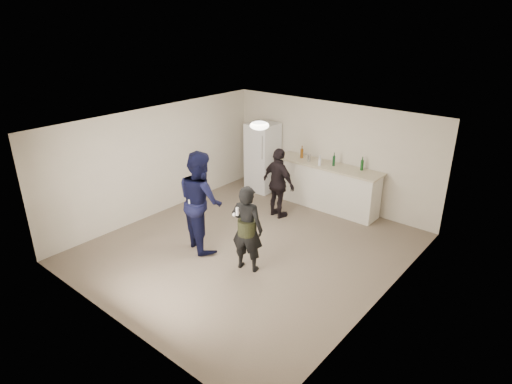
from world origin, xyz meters
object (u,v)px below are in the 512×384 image
Objects in this scene: fridge at (263,157)px; spectator at (279,183)px; shaker at (309,158)px; man at (201,201)px; counter at (325,187)px; woman at (247,229)px.

fridge reaches higher than spectator.
shaker is 3.18m from man.
shaker is at bearing -0.55° from fridge.
counter is 15.29× the size of shaker.
man is (-0.43, -3.14, -0.17)m from shaker.
man is 2.12m from spectator.
woman is at bearing -75.98° from shaker.
woman reaches higher than shaker.
shaker reaches higher than counter.
spectator is at bearing -95.88° from shaker.
spectator is (-0.56, -1.14, 0.29)m from counter.
woman reaches higher than counter.
counter is 3.30m from woman.
spectator is at bearing -77.95° from man.
man is at bearing 91.93° from spectator.
fridge is at bearing -71.03° from woman.
counter is 1.59× the size of woman.
spectator is (-0.90, 2.14, -0.00)m from woman.
shaker is 1.12m from spectator.
woman is at bearing -84.01° from counter.
shaker is at bearing -169.53° from counter.
fridge is 1.10× the size of spectator.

